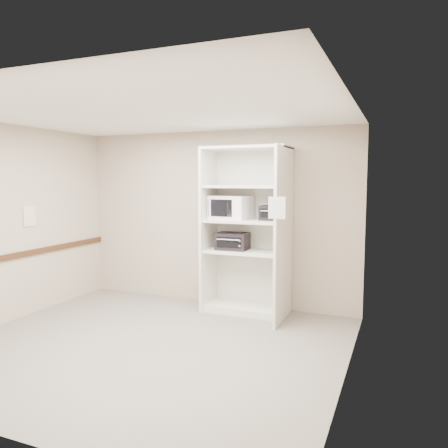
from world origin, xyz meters
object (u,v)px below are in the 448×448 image
at_px(shelving_unit, 249,236).
at_px(toaster_oven_lower, 233,241).
at_px(toaster_oven_upper, 273,213).
at_px(microwave, 231,207).

height_order(shelving_unit, toaster_oven_lower, shelving_unit).
bearing_deg(toaster_oven_lower, toaster_oven_upper, 5.16).
distance_m(toaster_oven_upper, toaster_oven_lower, 0.73).
xyz_separation_m(shelving_unit, toaster_oven_upper, (0.33, 0.06, 0.34)).
bearing_deg(toaster_oven_upper, toaster_oven_lower, -177.23).
relative_size(shelving_unit, toaster_oven_upper, 6.72).
bearing_deg(microwave, toaster_oven_upper, 8.73).
height_order(microwave, toaster_oven_lower, microwave).
relative_size(shelving_unit, microwave, 4.24).
bearing_deg(toaster_oven_upper, microwave, 176.89).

